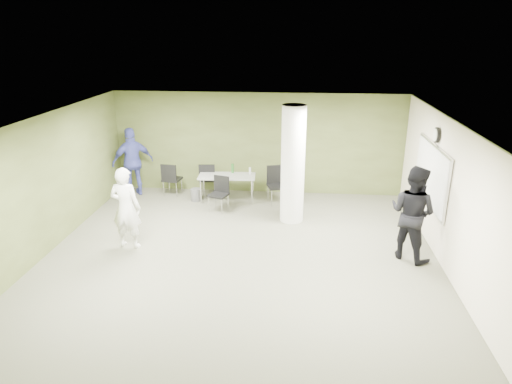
# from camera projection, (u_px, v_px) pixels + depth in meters

# --- Properties ---
(floor) EXTENTS (8.00, 8.00, 0.00)m
(floor) POSITION_uv_depth(u_px,v_px,m) (240.00, 256.00, 9.35)
(floor) COLOR #4F4E3E
(floor) RESTS_ON ground
(ceiling) EXTENTS (8.00, 8.00, 0.00)m
(ceiling) POSITION_uv_depth(u_px,v_px,m) (239.00, 121.00, 8.40)
(ceiling) COLOR white
(ceiling) RESTS_ON wall_back
(wall_back) EXTENTS (8.00, 2.80, 0.02)m
(wall_back) POSITION_uv_depth(u_px,v_px,m) (258.00, 144.00, 12.62)
(wall_back) COLOR #464F25
(wall_back) RESTS_ON floor
(wall_left) EXTENTS (0.02, 8.00, 2.80)m
(wall_left) POSITION_uv_depth(u_px,v_px,m) (44.00, 186.00, 9.23)
(wall_left) COLOR #464F25
(wall_left) RESTS_ON floor
(wall_right_cream) EXTENTS (0.02, 8.00, 2.80)m
(wall_right_cream) POSITION_uv_depth(u_px,v_px,m) (452.00, 199.00, 8.52)
(wall_right_cream) COLOR beige
(wall_right_cream) RESTS_ON floor
(column) EXTENTS (0.56, 0.56, 2.80)m
(column) POSITION_uv_depth(u_px,v_px,m) (293.00, 165.00, 10.66)
(column) COLOR silver
(column) RESTS_ON floor
(whiteboard) EXTENTS (0.05, 2.30, 1.30)m
(whiteboard) POSITION_uv_depth(u_px,v_px,m) (431.00, 175.00, 9.62)
(whiteboard) COLOR silver
(whiteboard) RESTS_ON wall_right_cream
(wall_clock) EXTENTS (0.06, 0.32, 0.32)m
(wall_clock) POSITION_uv_depth(u_px,v_px,m) (436.00, 135.00, 9.33)
(wall_clock) COLOR black
(wall_clock) RESTS_ON wall_right_cream
(folding_table) EXTENTS (1.54, 0.73, 0.96)m
(folding_table) POSITION_uv_depth(u_px,v_px,m) (228.00, 177.00, 12.18)
(folding_table) COLOR gray
(folding_table) RESTS_ON floor
(wastebasket) EXTENTS (0.29, 0.29, 0.33)m
(wastebasket) POSITION_uv_depth(u_px,v_px,m) (196.00, 195.00, 12.34)
(wastebasket) COLOR #4C4C4C
(wastebasket) RESTS_ON floor
(chair_back_left) EXTENTS (0.52, 0.52, 0.93)m
(chair_back_left) POSITION_uv_depth(u_px,v_px,m) (171.00, 177.00, 12.57)
(chair_back_left) COLOR black
(chair_back_left) RESTS_ON floor
(chair_back_right) EXTENTS (0.50, 0.50, 0.92)m
(chair_back_right) POSITION_uv_depth(u_px,v_px,m) (207.00, 177.00, 12.61)
(chair_back_right) COLOR black
(chair_back_right) RESTS_ON floor
(chair_table_left) EXTENTS (0.55, 0.55, 0.88)m
(chair_table_left) POSITION_uv_depth(u_px,v_px,m) (220.00, 191.00, 11.59)
(chair_table_left) COLOR black
(chair_table_left) RESTS_ON floor
(chair_table_right) EXTENTS (0.62, 0.62, 1.00)m
(chair_table_right) POSITION_uv_depth(u_px,v_px,m) (277.00, 182.00, 12.07)
(chair_table_right) COLOR black
(chair_table_right) RESTS_ON floor
(woman_white) EXTENTS (0.68, 0.48, 1.76)m
(woman_white) POSITION_uv_depth(u_px,v_px,m) (126.00, 208.00, 9.49)
(woman_white) COLOR white
(woman_white) RESTS_ON floor
(man_black) EXTENTS (1.19, 1.17, 1.94)m
(man_black) POSITION_uv_depth(u_px,v_px,m) (412.00, 213.00, 9.00)
(man_black) COLOR black
(man_black) RESTS_ON floor
(man_blue) EXTENTS (1.19, 0.99, 1.90)m
(man_blue) POSITION_uv_depth(u_px,v_px,m) (133.00, 162.00, 12.52)
(man_blue) COLOR #3D4499
(man_blue) RESTS_ON floor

